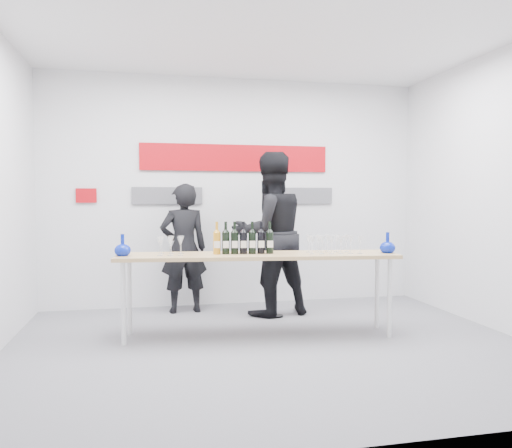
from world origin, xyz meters
name	(u,v)px	position (x,y,z in m)	size (l,w,h in m)	color
ground	(271,346)	(0.00, 0.00, 0.00)	(5.00, 5.00, 0.00)	slate
back_wall	(236,192)	(0.00, 2.00, 1.50)	(5.00, 0.04, 3.00)	silver
signage	(232,169)	(-0.06, 1.97, 1.81)	(3.38, 0.02, 0.79)	#B2070F
tasting_table	(258,260)	(-0.05, 0.37, 0.79)	(2.88, 0.88, 0.85)	tan
wine_bottles	(243,238)	(-0.20, 0.39, 1.02)	(0.62, 0.14, 0.33)	#BF7F19
decanter_left	(123,245)	(-1.39, 0.48, 0.96)	(0.16, 0.16, 0.21)	#081E9F
decanter_right	(388,242)	(1.28, 0.17, 0.96)	(0.16, 0.16, 0.21)	#081E9F
glasses_left	(171,246)	(-0.92, 0.47, 0.94)	(0.28, 0.25, 0.18)	silver
glasses_right	(332,244)	(0.72, 0.28, 0.94)	(0.56, 0.28, 0.18)	silver
presenter_left	(184,248)	(-0.72, 1.62, 0.80)	(0.58, 0.38, 1.60)	black
presenter_right	(270,234)	(0.29, 1.27, 0.99)	(0.96, 0.75, 1.97)	black
mic_stand	(276,280)	(0.34, 1.14, 0.44)	(0.17, 0.17, 1.45)	black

